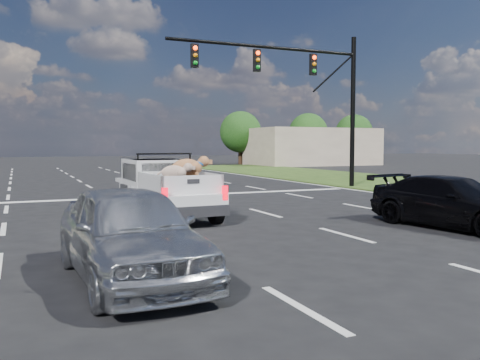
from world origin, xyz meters
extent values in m
plane|color=black|center=(0.00, 0.00, 0.00)|extent=(160.00, 160.00, 0.00)
cube|color=silver|center=(-5.25, 6.00, 0.01)|extent=(0.12, 60.00, 0.01)
cube|color=silver|center=(-1.75, 6.00, 0.01)|extent=(0.12, 60.00, 0.01)
cube|color=silver|center=(1.75, 6.00, 0.01)|extent=(0.12, 60.00, 0.01)
cube|color=silver|center=(5.25, 6.00, 0.01)|extent=(0.12, 60.00, 0.01)
cube|color=silver|center=(8.80, 6.00, 0.01)|extent=(0.15, 60.00, 0.01)
cube|color=silver|center=(0.00, 10.00, 0.01)|extent=(17.00, 0.45, 0.01)
cylinder|color=black|center=(9.60, 10.50, 3.50)|extent=(0.22, 0.22, 7.00)
cylinder|color=black|center=(5.10, 10.50, 6.20)|extent=(9.00, 0.14, 0.14)
cube|color=black|center=(7.40, 10.50, 5.60)|extent=(0.30, 0.18, 0.95)
sphere|color=#FF3407|center=(7.40, 10.39, 5.90)|extent=(0.18, 0.18, 0.18)
cube|color=black|center=(4.60, 10.50, 5.60)|extent=(0.30, 0.18, 0.95)
sphere|color=#FF3407|center=(4.60, 10.39, 5.90)|extent=(0.18, 0.18, 0.18)
cube|color=black|center=(1.80, 10.50, 5.60)|extent=(0.30, 0.18, 0.95)
sphere|color=#FF3407|center=(1.80, 10.39, 5.90)|extent=(0.18, 0.18, 0.18)
cube|color=#BEAD91|center=(22.00, 34.00, 1.80)|extent=(12.00, 7.00, 3.60)
cylinder|color=#332114|center=(16.00, 38.00, 1.08)|extent=(0.44, 0.44, 2.16)
sphere|color=#153B10|center=(16.00, 38.00, 3.30)|extent=(4.20, 4.20, 4.20)
cylinder|color=#332114|center=(24.00, 38.00, 1.08)|extent=(0.44, 0.44, 2.16)
sphere|color=#153B10|center=(24.00, 38.00, 3.30)|extent=(4.20, 4.20, 4.20)
cylinder|color=#332114|center=(30.00, 38.00, 1.08)|extent=(0.44, 0.44, 2.16)
sphere|color=#153B10|center=(30.00, 38.00, 3.30)|extent=(4.20, 4.20, 4.20)
cylinder|color=black|center=(-1.84, 2.70, 0.34)|extent=(0.26, 0.68, 0.68)
cylinder|color=black|center=(-0.29, 2.73, 0.34)|extent=(0.26, 0.68, 0.68)
cylinder|color=black|center=(-1.90, 5.99, 0.34)|extent=(0.26, 0.68, 0.68)
cylinder|color=black|center=(-0.35, 6.02, 0.34)|extent=(0.26, 0.68, 0.68)
cube|color=silver|center=(-1.10, 4.40, 0.59)|extent=(1.77, 4.74, 0.46)
cube|color=silver|center=(-1.12, 5.51, 1.20)|extent=(1.67, 2.07, 0.76)
cube|color=black|center=(-1.10, 4.51, 1.23)|extent=(1.38, 0.05, 0.55)
cylinder|color=black|center=(-1.10, 4.63, 1.76)|extent=(1.60, 0.07, 0.04)
cube|color=black|center=(-1.08, 3.36, 0.79)|extent=(1.62, 2.29, 0.05)
cube|color=silver|center=(-1.83, 3.35, 1.05)|extent=(0.11, 2.27, 0.46)
cube|color=silver|center=(-0.32, 3.37, 1.05)|extent=(0.11, 2.27, 0.46)
cube|color=silver|center=(-1.06, 2.26, 1.05)|extent=(1.58, 0.10, 0.46)
cube|color=red|center=(-1.81, 2.06, 0.84)|extent=(0.14, 0.06, 0.36)
cube|color=red|center=(-0.30, 2.09, 0.84)|extent=(0.14, 0.06, 0.36)
cube|color=black|center=(-1.06, 2.14, 0.43)|extent=(1.71, 0.30, 0.27)
imported|color=#B7BABF|center=(-3.40, -1.79, 0.71)|extent=(1.88, 4.26, 1.43)
imported|color=black|center=(4.75, -0.20, 0.62)|extent=(2.39, 4.52, 1.25)
camera|label=1|loc=(-4.92, -9.29, 2.02)|focal=38.00mm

